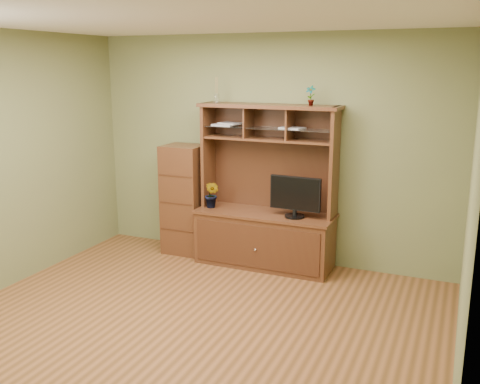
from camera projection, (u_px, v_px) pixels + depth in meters
The scene contains 8 objects.
room at pixel (188, 182), 4.61m from camera, with size 4.54×4.04×2.74m.
media_hutch at pixel (265, 222), 6.32m from camera, with size 1.66×0.61×1.90m.
monitor at pixel (295, 196), 6.01m from camera, with size 0.59×0.23×0.47m.
orchid_plant at pixel (212, 195), 6.43m from camera, with size 0.18×0.14×0.32m, color #29541C.
top_plant at pixel (311, 95), 5.86m from camera, with size 0.12×0.08×0.22m, color #356D26.
reed_diffuser at pixel (217, 93), 6.30m from camera, with size 0.06×0.06×0.30m.
magazines at pixel (248, 125), 6.23m from camera, with size 1.13×0.25×0.04m.
side_cabinet at pixel (185, 199), 6.73m from camera, with size 0.49×0.45×1.37m.
Camera 1 is at (2.19, -3.97, 2.33)m, focal length 40.00 mm.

